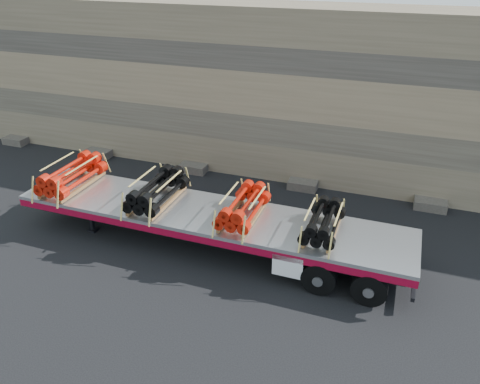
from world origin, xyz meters
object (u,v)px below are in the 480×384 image
object	(u,v)px
trailer	(208,229)
bundle_rear	(323,223)
bundle_midfront	(157,191)
bundle_front	(72,175)
bundle_midrear	(243,207)

from	to	relation	value
trailer	bundle_rear	size ratio (longest dim) A/B	6.33
trailer	bundle_midfront	xyz separation A→B (m)	(-1.83, 0.01, 1.09)
bundle_midfront	bundle_rear	size ratio (longest dim) A/B	1.18
bundle_front	bundle_rear	size ratio (longest dim) A/B	1.21
bundle_midfront	bundle_rear	world-z (taller)	bundle_midfront
trailer	bundle_midrear	distance (m)	1.62
bundle_midrear	bundle_rear	distance (m)	2.53
bundle_midfront	bundle_midrear	world-z (taller)	bundle_midfront
bundle_front	bundle_midrear	bearing A→B (deg)	-0.00
trailer	bundle_rear	bearing A→B (deg)	-0.00
trailer	bundle_rear	xyz separation A→B (m)	(3.75, -0.03, 1.03)
trailer	bundle_midrear	size ratio (longest dim) A/B	5.76
bundle_front	bundle_rear	bearing A→B (deg)	-0.00
bundle_midfront	bundle_rear	xyz separation A→B (m)	(5.58, -0.04, -0.07)
bundle_front	bundle_midfront	world-z (taller)	bundle_front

